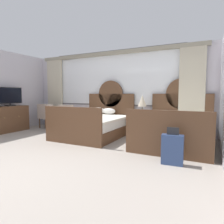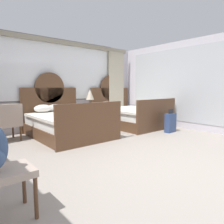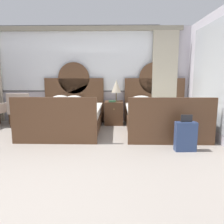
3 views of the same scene
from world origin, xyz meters
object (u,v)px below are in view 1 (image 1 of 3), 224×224
object	(u,v)px
nightstand_between_beds	(140,125)
armchair_by_window_left	(68,116)
book_on_nightstand	(137,114)
bed_near_mirror	(175,131)
bed_near_window	(95,124)
armchair_by_window_centre	(52,115)
tv_flatscreen	(10,96)
dresser_minibar	(0,120)
armchair_by_window_right	(47,115)
table_lamp_on_nightstand	(142,101)
suitcase_on_floor	(172,149)

from	to	relation	value
nightstand_between_beds	armchair_by_window_left	bearing A→B (deg)	-173.06
book_on_nightstand	armchair_by_window_left	bearing A→B (deg)	-175.29
bed_near_mirror	nightstand_between_beds	size ratio (longest dim) A/B	3.44
bed_near_window	armchair_by_window_centre	size ratio (longest dim) A/B	2.46
bed_near_mirror	armchair_by_window_left	bearing A→B (deg)	173.71
tv_flatscreen	nightstand_between_beds	bearing A→B (deg)	18.37
book_on_nightstand	tv_flatscreen	xyz separation A→B (m)	(-4.02, -1.25, 0.52)
book_on_nightstand	tv_flatscreen	world-z (taller)	tv_flatscreen
dresser_minibar	armchair_by_window_right	xyz separation A→B (m)	(0.61, 1.43, 0.07)
nightstand_between_beds	table_lamp_on_nightstand	distance (m)	0.73
nightstand_between_beds	table_lamp_on_nightstand	bearing A→B (deg)	19.10
suitcase_on_floor	armchair_by_window_right	bearing A→B (deg)	158.79
table_lamp_on_nightstand	armchair_by_window_centre	world-z (taller)	table_lamp_on_nightstand
bed_near_window	tv_flatscreen	bearing A→B (deg)	-167.43
nightstand_between_beds	tv_flatscreen	size ratio (longest dim) A/B	0.70
bed_near_mirror	table_lamp_on_nightstand	distance (m)	1.48
nightstand_between_beds	armchair_by_window_right	world-z (taller)	armchair_by_window_right
armchair_by_window_centre	armchair_by_window_right	xyz separation A→B (m)	(-0.26, -0.00, 0.00)
table_lamp_on_nightstand	dresser_minibar	xyz separation A→B (m)	(-4.16, -1.75, -0.62)
tv_flatscreen	bed_near_mirror	bearing A→B (deg)	7.08
book_on_nightstand	armchair_by_window_right	world-z (taller)	armchair_by_window_right
armchair_by_window_left	armchair_by_window_centre	distance (m)	0.74
table_lamp_on_nightstand	armchair_by_window_right	xyz separation A→B (m)	(-3.55, -0.32, -0.55)
bed_near_window	armchair_by_window_left	distance (m)	1.39
tv_flatscreen	armchair_by_window_centre	bearing A→B (deg)	51.25
tv_flatscreen	armchair_by_window_right	xyz separation A→B (m)	(0.58, 1.05, -0.68)
bed_near_window	armchair_by_window_right	world-z (taller)	bed_near_window
table_lamp_on_nightstand	armchair_by_window_right	size ratio (longest dim) A/B	0.66
dresser_minibar	armchair_by_window_centre	world-z (taller)	armchair_by_window_centre
bed_near_window	dresser_minibar	size ratio (longest dim) A/B	1.16
armchair_by_window_centre	suitcase_on_floor	xyz separation A→B (m)	(4.55, -1.87, -0.22)
bed_near_window	suitcase_on_floor	size ratio (longest dim) A/B	3.27
bed_near_window	suitcase_on_floor	distance (m)	2.89
tv_flatscreen	armchair_by_window_left	world-z (taller)	tv_flatscreen
nightstand_between_beds	suitcase_on_floor	size ratio (longest dim) A/B	0.95
armchair_by_window_left	armchair_by_window_right	world-z (taller)	same
table_lamp_on_nightstand	book_on_nightstand	world-z (taller)	table_lamp_on_nightstand
tv_flatscreen	armchair_by_window_centre	size ratio (longest dim) A/B	1.01
bed_near_window	armchair_by_window_centre	distance (m)	2.11
bed_near_window	book_on_nightstand	bearing A→B (deg)	28.31
bed_near_window	armchair_by_window_left	world-z (taller)	bed_near_window
bed_near_window	armchair_by_window_centre	bearing A→B (deg)	168.99
table_lamp_on_nightstand	dresser_minibar	world-z (taller)	table_lamp_on_nightstand
armchair_by_window_right	suitcase_on_floor	xyz separation A→B (m)	(4.81, -1.87, -0.22)
bed_near_window	armchair_by_window_right	distance (m)	2.37
armchair_by_window_centre	book_on_nightstand	bearing A→B (deg)	3.57
table_lamp_on_nightstand	suitcase_on_floor	xyz separation A→B (m)	(1.26, -2.19, -0.77)
armchair_by_window_centre	suitcase_on_floor	bearing A→B (deg)	-22.34
nightstand_between_beds	tv_flatscreen	world-z (taller)	tv_flatscreen
dresser_minibar	armchair_by_window_left	xyz separation A→B (m)	(1.61, 1.43, 0.07)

